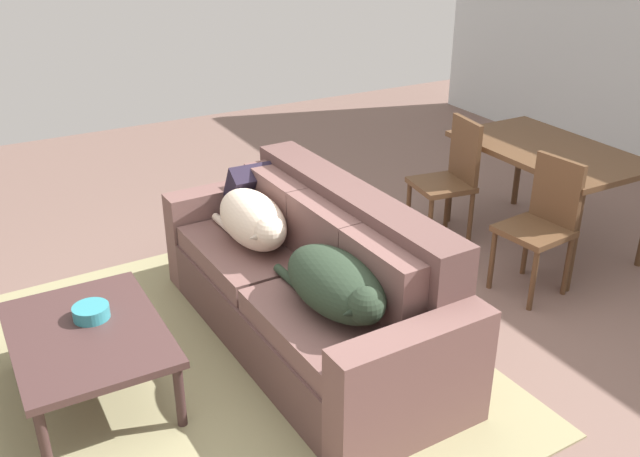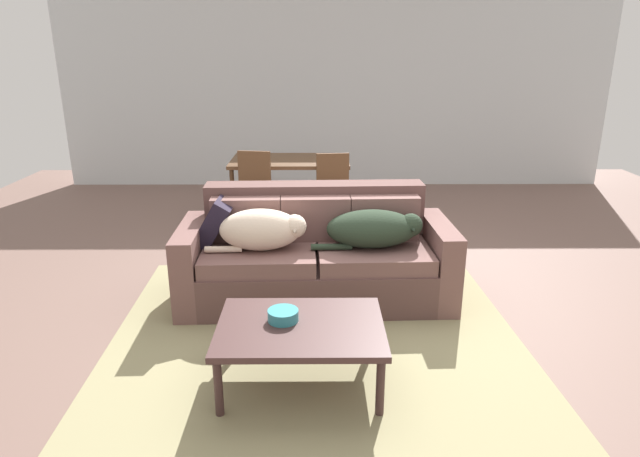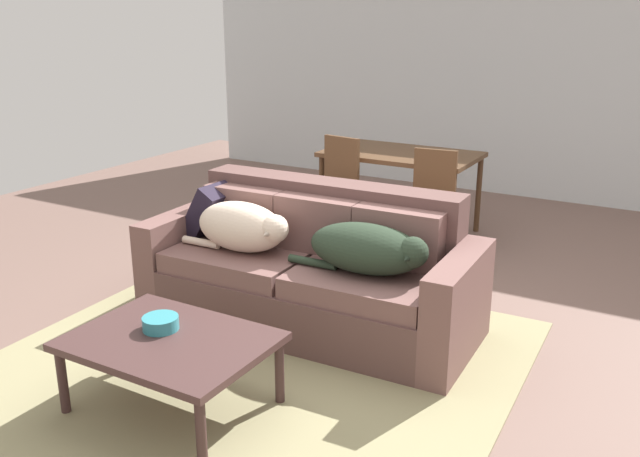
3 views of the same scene
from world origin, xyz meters
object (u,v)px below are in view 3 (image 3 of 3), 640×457
Objects in this scene: couch at (312,272)px; dining_chair_near_right at (430,199)px; bowl_on_coffee_table at (161,323)px; dining_chair_near_left at (334,185)px; throw_pillow_by_left_arm at (214,210)px; coffee_table at (170,345)px; dining_table at (401,160)px; dog_on_right_cushion at (369,249)px; dog_on_left_cushion at (244,227)px.

dining_chair_near_right is at bearing 80.95° from couch.
bowl_on_coffee_table is 2.79m from dining_chair_near_left.
throw_pillow_by_left_arm is 1.50m from coffee_table.
dining_table is 1.52× the size of dining_chair_near_right.
dog_on_right_cushion is at bearing -6.14° from throw_pillow_by_left_arm.
coffee_table is 0.74× the size of dining_table.
dining_table is 0.71m from dining_chair_near_left.
dog_on_left_cushion is 2.04× the size of throw_pillow_by_left_arm.
dining_chair_near_left is at bearing 112.06° from couch.
dining_chair_near_right is (0.20, 1.58, 0.15)m from couch.
dog_on_left_cushion is at bearing -158.69° from couch.
throw_pillow_by_left_arm is 2.04× the size of bowl_on_coffee_table.
dining_table is at bearing 76.29° from throw_pillow_by_left_arm.
dining_chair_near_right is at bearing 68.99° from dog_on_left_cushion.
dog_on_right_cushion is 1.29m from throw_pillow_by_left_arm.
dog_on_right_cushion is 0.94× the size of dining_chair_near_left.
dining_table is (0.51, 2.09, 0.02)m from throw_pillow_by_left_arm.
dog_on_left_cushion reaches higher than coffee_table.
coffee_table is 3.40m from dining_table.
coffee_table is at bearing -86.40° from dining_table.
couch is at bearing -81.80° from dining_table.
couch is at bearing -103.33° from dining_chair_near_right.
dining_chair_near_right reaches higher than coffee_table.
bowl_on_coffee_table is (-0.20, -1.21, 0.09)m from couch.
couch reaches higher than dining_table.
dog_on_left_cushion is at bearing -92.65° from dining_table.
couch is 1.62× the size of dining_table.
couch is at bearing -57.59° from dining_chair_near_left.
dog_on_left_cushion is 0.88m from dog_on_right_cushion.
coffee_table is 0.14m from bowl_on_coffee_table.
dining_chair_near_right reaches higher than bowl_on_coffee_table.
dining_table is (-0.30, 2.11, 0.33)m from couch.
bowl_on_coffee_table is (-0.11, 0.05, 0.08)m from coffee_table.
throw_pillow_by_left_arm reaches higher than dog_on_left_cushion.
couch reaches higher than dog_on_left_cushion.
bowl_on_coffee_table is 3.33m from dining_table.
dining_chair_near_right is at bearing -46.62° from dining_table.
coffee_table is at bearing -75.60° from dog_on_left_cushion.
coffee_table is at bearing -96.18° from couch.
dog_on_left_cushion is 1.07m from bowl_on_coffee_table.
couch is 11.73× the size of bowl_on_coffee_table.
bowl_on_coffee_table is at bearing -80.40° from dog_on_left_cushion.
dog_on_left_cushion reaches higher than bowl_on_coffee_table.
couch reaches higher than dog_on_right_cushion.
dining_chair_near_left is (-0.59, 2.80, 0.16)m from coffee_table.
dog_on_left_cushion is 4.16× the size of bowl_on_coffee_table.
dining_chair_near_right reaches higher than dining_table.
dog_on_right_cushion is at bearing -70.98° from dining_table.
dining_chair_near_right is (0.29, 2.84, 0.14)m from coffee_table.
bowl_on_coffee_table is at bearing -123.25° from dog_on_right_cushion.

